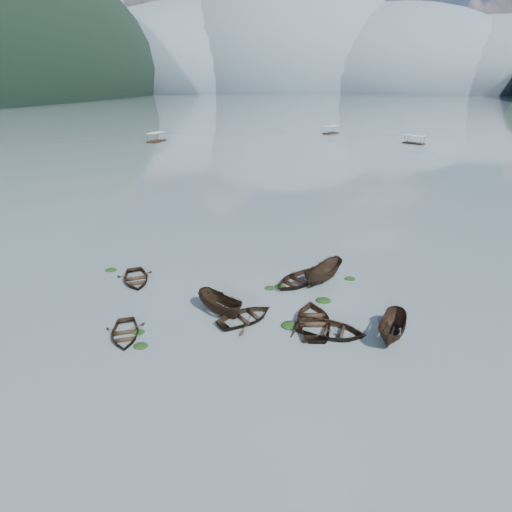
# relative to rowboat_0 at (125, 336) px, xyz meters

# --- Properties ---
(ground_plane) EXTENTS (2400.00, 2400.00, 0.00)m
(ground_plane) POSITION_rel_rowboat_0_xyz_m (7.42, -1.95, 0.00)
(ground_plane) COLOR #516065
(haze_mtn_a) EXTENTS (520.00, 520.00, 280.00)m
(haze_mtn_a) POSITION_rel_rowboat_0_xyz_m (-252.58, 898.05, 0.00)
(haze_mtn_a) COLOR #475666
(haze_mtn_a) RESTS_ON ground
(haze_mtn_b) EXTENTS (520.00, 520.00, 340.00)m
(haze_mtn_b) POSITION_rel_rowboat_0_xyz_m (-52.58, 898.05, 0.00)
(haze_mtn_b) COLOR #475666
(haze_mtn_b) RESTS_ON ground
(haze_mtn_c) EXTENTS (520.00, 520.00, 260.00)m
(haze_mtn_c) POSITION_rel_rowboat_0_xyz_m (147.42, 898.05, 0.00)
(haze_mtn_c) COLOR #475666
(haze_mtn_c) RESTS_ON ground
(haze_mtn_d) EXTENTS (520.00, 520.00, 220.00)m
(haze_mtn_d) POSITION_rel_rowboat_0_xyz_m (327.42, 898.05, 0.00)
(haze_mtn_d) COLOR #475666
(haze_mtn_d) RESTS_ON ground
(rowboat_0) EXTENTS (4.00, 4.58, 0.79)m
(rowboat_0) POSITION_rel_rowboat_0_xyz_m (0.00, 0.00, 0.00)
(rowboat_0) COLOR black
(rowboat_0) RESTS_ON ground
(rowboat_1) EXTENTS (5.25, 5.18, 0.89)m
(rowboat_1) POSITION_rel_rowboat_0_xyz_m (7.70, 3.10, 0.00)
(rowboat_1) COLOR black
(rowboat_1) RESTS_ON ground
(rowboat_2) EXTENTS (4.55, 3.92, 1.70)m
(rowboat_2) POSITION_rel_rowboat_0_xyz_m (5.68, 3.86, 0.00)
(rowboat_2) COLOR black
(rowboat_2) RESTS_ON ground
(rowboat_3) EXTENTS (4.08, 5.33, 1.03)m
(rowboat_3) POSITION_rel_rowboat_0_xyz_m (12.49, 3.22, 0.00)
(rowboat_3) COLOR black
(rowboat_3) RESTS_ON ground
(rowboat_4) EXTENTS (5.26, 4.18, 0.98)m
(rowboat_4) POSITION_rel_rowboat_0_xyz_m (13.60, 2.19, 0.00)
(rowboat_4) COLOR black
(rowboat_4) RESTS_ON ground
(rowboat_5) EXTENTS (2.93, 4.60, 1.67)m
(rowboat_5) POSITION_rel_rowboat_0_xyz_m (17.65, 2.44, 0.00)
(rowboat_5) COLOR black
(rowboat_5) RESTS_ON ground
(rowboat_6) EXTENTS (4.76, 5.27, 0.90)m
(rowboat_6) POSITION_rel_rowboat_0_xyz_m (-2.63, 7.79, 0.00)
(rowboat_6) COLOR black
(rowboat_6) RESTS_ON ground
(rowboat_7) EXTENTS (5.58, 5.86, 0.99)m
(rowboat_7) POSITION_rel_rowboat_0_xyz_m (11.01, 9.39, 0.00)
(rowboat_7) COLOR black
(rowboat_7) RESTS_ON ground
(rowboat_8) EXTENTS (4.17, 4.87, 1.82)m
(rowboat_8) POSITION_rel_rowboat_0_xyz_m (13.17, 10.17, 0.00)
(rowboat_8) COLOR black
(rowboat_8) RESTS_ON ground
(weed_clump_0) EXTENTS (0.97, 0.79, 0.21)m
(weed_clump_0) POSITION_rel_rowboat_0_xyz_m (1.51, -0.95, 0.00)
(weed_clump_0) COLOR black
(weed_clump_0) RESTS_ON ground
(weed_clump_1) EXTENTS (0.90, 0.72, 0.20)m
(weed_clump_1) POSITION_rel_rowboat_0_xyz_m (0.71, 0.51, 0.00)
(weed_clump_1) COLOR black
(weed_clump_1) RESTS_ON ground
(weed_clump_2) EXTENTS (1.35, 1.08, 0.29)m
(weed_clump_2) POSITION_rel_rowboat_0_xyz_m (10.92, 2.74, 0.00)
(weed_clump_2) COLOR black
(weed_clump_2) RESTS_ON ground
(weed_clump_3) EXTENTS (0.90, 0.76, 0.20)m
(weed_clump_3) POSITION_rel_rowboat_0_xyz_m (8.86, 8.08, 0.00)
(weed_clump_3) COLOR black
(weed_clump_3) RESTS_ON ground
(weed_clump_4) EXTENTS (1.20, 0.95, 0.25)m
(weed_clump_4) POSITION_rel_rowboat_0_xyz_m (13.21, 6.63, 0.00)
(weed_clump_4) COLOR black
(weed_clump_4) RESTS_ON ground
(weed_clump_5) EXTENTS (1.07, 0.86, 0.23)m
(weed_clump_5) POSITION_rel_rowboat_0_xyz_m (-5.76, 9.51, 0.00)
(weed_clump_5) COLOR black
(weed_clump_5) RESTS_ON ground
(weed_clump_6) EXTENTS (0.99, 0.82, 0.21)m
(weed_clump_6) POSITION_rel_rowboat_0_xyz_m (9.67, 8.50, 0.00)
(weed_clump_6) COLOR black
(weed_clump_6) RESTS_ON ground
(weed_clump_7) EXTENTS (0.95, 0.76, 0.21)m
(weed_clump_7) POSITION_rel_rowboat_0_xyz_m (15.52, 10.81, 0.00)
(weed_clump_7) COLOR black
(weed_clump_7) RESTS_ON ground
(pontoon_left) EXTENTS (3.59, 6.94, 2.54)m
(pontoon_left) POSITION_rel_rowboat_0_xyz_m (-33.89, 93.77, 0.00)
(pontoon_left) COLOR black
(pontoon_left) RESTS_ON ground
(pontoon_centre) EXTENTS (5.82, 6.79, 2.46)m
(pontoon_centre) POSITION_rel_rowboat_0_xyz_m (17.14, 122.45, 0.00)
(pontoon_centre) COLOR black
(pontoon_centre) RESTS_ON ground
(pontoon_right) EXTENTS (5.86, 5.52, 2.18)m
(pontoon_right) POSITION_rel_rowboat_0_xyz_m (39.61, 100.47, 0.00)
(pontoon_right) COLOR black
(pontoon_right) RESTS_ON ground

